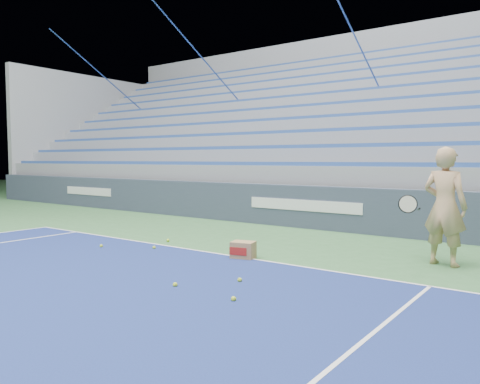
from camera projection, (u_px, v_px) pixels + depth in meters
name	position (u px, v px, depth m)	size (l,w,h in m)	color
sponsor_barrier	(306.00, 207.00, 12.11)	(30.00, 0.32, 1.10)	#343E50
bleachers	(384.00, 143.00, 16.58)	(31.00, 9.15, 7.30)	gray
tennis_player	(445.00, 206.00, 7.78)	(1.01, 0.92, 1.99)	tan
ball_box	(243.00, 250.00, 8.39)	(0.47, 0.40, 0.30)	#9E784C
tennis_ball_0	(234.00, 299.00, 5.84)	(0.07, 0.07, 0.07)	#C1DD2D
tennis_ball_1	(101.00, 246.00, 9.41)	(0.07, 0.07, 0.07)	#C1DD2D
tennis_ball_2	(240.00, 280.00, 6.76)	(0.07, 0.07, 0.07)	#C1DD2D
tennis_ball_3	(154.00, 248.00, 9.25)	(0.07, 0.07, 0.07)	#C1DD2D
tennis_ball_4	(175.00, 285.00, 6.51)	(0.07, 0.07, 0.07)	#C1DD2D
tennis_ball_5	(168.00, 240.00, 10.06)	(0.07, 0.07, 0.07)	#C1DD2D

